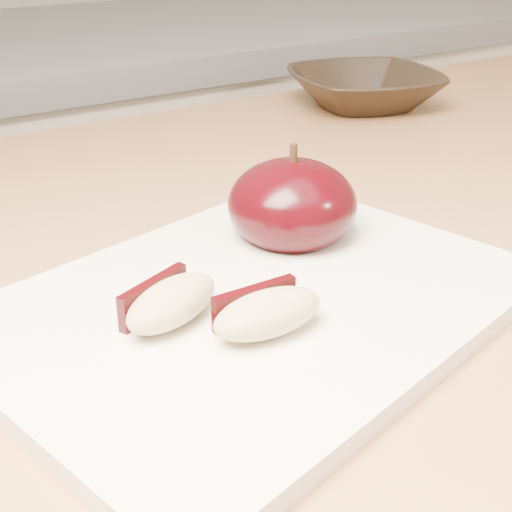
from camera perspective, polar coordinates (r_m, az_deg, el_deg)
cutting_board at (r=0.42m, az=-0.00°, el=-3.84°), size 0.35×0.29×0.01m
apple_half at (r=0.48m, az=2.91°, el=4.12°), size 0.10×0.10×0.07m
apple_wedge_a at (r=0.39m, az=-6.91°, el=-3.66°), size 0.07×0.05×0.02m
apple_wedge_b at (r=0.38m, az=0.84°, el=-4.52°), size 0.06×0.03×0.02m
bowl at (r=0.87m, az=8.63°, el=13.09°), size 0.21×0.21×0.04m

